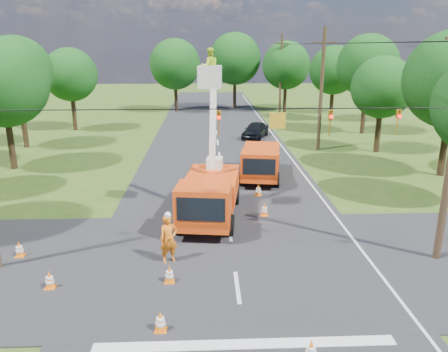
{
  "coord_description": "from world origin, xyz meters",
  "views": [
    {
      "loc": [
        -1.09,
        -14.13,
        8.55
      ],
      "look_at": [
        -0.24,
        5.71,
        2.6
      ],
      "focal_mm": 35.0,
      "sensor_mm": 36.0,
      "label": 1
    }
  ],
  "objects_px": {
    "traffic_cone_2": "(264,210)",
    "tree_left_f": "(70,75)",
    "traffic_cone_4": "(50,280)",
    "tree_far_b": "(235,59)",
    "second_truck": "(261,161)",
    "distant_car": "(255,130)",
    "tree_left_e": "(17,71)",
    "bucket_truck": "(210,186)",
    "traffic_cone_8": "(169,274)",
    "tree_right_c": "(382,87)",
    "pole_right_far": "(281,74)",
    "tree_far_c": "(286,65)",
    "tree_right_d": "(368,66)",
    "traffic_cone_3": "(258,190)",
    "tree_far_a": "(175,64)",
    "traffic_cone_5": "(19,249)",
    "traffic_cone_7": "(273,161)",
    "ground_worker": "(169,239)",
    "pole_right_mid": "(321,89)",
    "traffic_cone_1": "(311,350)",
    "tree_right_e": "(334,70)",
    "traffic_cone_0": "(160,321)",
    "tree_left_d": "(2,82)"
  },
  "relations": [
    {
      "from": "second_truck",
      "to": "tree_right_c",
      "type": "relative_size",
      "value": 0.83
    },
    {
      "from": "traffic_cone_1",
      "to": "tree_far_a",
      "type": "bearing_deg",
      "value": 97.89
    },
    {
      "from": "tree_right_e",
      "to": "traffic_cone_0",
      "type": "bearing_deg",
      "value": -112.55
    },
    {
      "from": "distant_car",
      "to": "tree_right_c",
      "type": "height_order",
      "value": "tree_right_c"
    },
    {
      "from": "traffic_cone_1",
      "to": "tree_right_c",
      "type": "bearing_deg",
      "value": 65.41
    },
    {
      "from": "tree_right_d",
      "to": "tree_right_e",
      "type": "height_order",
      "value": "tree_right_d"
    },
    {
      "from": "traffic_cone_0",
      "to": "traffic_cone_4",
      "type": "bearing_deg",
      "value": 147.92
    },
    {
      "from": "tree_left_f",
      "to": "tree_far_c",
      "type": "distance_m",
      "value": 27.1
    },
    {
      "from": "tree_left_e",
      "to": "tree_far_b",
      "type": "height_order",
      "value": "tree_far_b"
    },
    {
      "from": "traffic_cone_2",
      "to": "tree_right_c",
      "type": "height_order",
      "value": "tree_right_c"
    },
    {
      "from": "distant_car",
      "to": "tree_right_d",
      "type": "bearing_deg",
      "value": 31.84
    },
    {
      "from": "traffic_cone_3",
      "to": "pole_right_mid",
      "type": "height_order",
      "value": "pole_right_mid"
    },
    {
      "from": "tree_left_e",
      "to": "tree_far_b",
      "type": "distance_m",
      "value": 30.35
    },
    {
      "from": "traffic_cone_5",
      "to": "tree_right_d",
      "type": "height_order",
      "value": "tree_right_d"
    },
    {
      "from": "second_truck",
      "to": "tree_right_c",
      "type": "height_order",
      "value": "tree_right_c"
    },
    {
      "from": "tree_left_d",
      "to": "tree_far_a",
      "type": "distance_m",
      "value": 29.73
    },
    {
      "from": "pole_right_far",
      "to": "tree_far_c",
      "type": "height_order",
      "value": "pole_right_far"
    },
    {
      "from": "traffic_cone_2",
      "to": "tree_left_f",
      "type": "relative_size",
      "value": 0.08
    },
    {
      "from": "traffic_cone_0",
      "to": "tree_far_b",
      "type": "bearing_deg",
      "value": 83.57
    },
    {
      "from": "traffic_cone_7",
      "to": "tree_right_d",
      "type": "height_order",
      "value": "tree_right_d"
    },
    {
      "from": "tree_right_c",
      "to": "tree_right_e",
      "type": "relative_size",
      "value": 0.91
    },
    {
      "from": "traffic_cone_8",
      "to": "pole_right_far",
      "type": "height_order",
      "value": "pole_right_far"
    },
    {
      "from": "traffic_cone_4",
      "to": "tree_far_b",
      "type": "xyz_separation_m",
      "value": [
        9.85,
        46.73,
        6.45
      ]
    },
    {
      "from": "tree_right_c",
      "to": "tree_far_a",
      "type": "distance_m",
      "value": 30.13
    },
    {
      "from": "second_truck",
      "to": "tree_right_e",
      "type": "height_order",
      "value": "tree_right_e"
    },
    {
      "from": "tree_far_a",
      "to": "tree_far_c",
      "type": "bearing_deg",
      "value": -3.95
    },
    {
      "from": "tree_far_c",
      "to": "bucket_truck",
      "type": "bearing_deg",
      "value": -105.63
    },
    {
      "from": "traffic_cone_7",
      "to": "tree_far_b",
      "type": "xyz_separation_m",
      "value": [
        -0.87,
        30.16,
        6.45
      ]
    },
    {
      "from": "pole_right_far",
      "to": "tree_right_d",
      "type": "height_order",
      "value": "pole_right_far"
    },
    {
      "from": "second_truck",
      "to": "traffic_cone_3",
      "type": "xyz_separation_m",
      "value": [
        -0.55,
        -3.48,
        -0.85
      ]
    },
    {
      "from": "traffic_cone_3",
      "to": "tree_right_d",
      "type": "bearing_deg",
      "value": 55.7
    },
    {
      "from": "ground_worker",
      "to": "tree_far_b",
      "type": "relative_size",
      "value": 0.2
    },
    {
      "from": "tree_left_f",
      "to": "tree_far_b",
      "type": "height_order",
      "value": "tree_far_b"
    },
    {
      "from": "traffic_cone_7",
      "to": "tree_left_e",
      "type": "xyz_separation_m",
      "value": [
        -20.67,
        7.16,
        6.13
      ]
    },
    {
      "from": "second_truck",
      "to": "distant_car",
      "type": "bearing_deg",
      "value": 94.24
    },
    {
      "from": "second_truck",
      "to": "tree_right_e",
      "type": "xyz_separation_m",
      "value": [
        11.27,
        23.3,
        4.61
      ]
    },
    {
      "from": "ground_worker",
      "to": "tree_right_d",
      "type": "xyz_separation_m",
      "value": [
        17.44,
        26.86,
        5.65
      ]
    },
    {
      "from": "bucket_truck",
      "to": "traffic_cone_8",
      "type": "bearing_deg",
      "value": -96.72
    },
    {
      "from": "tree_left_d",
      "to": "tree_far_c",
      "type": "xyz_separation_m",
      "value": [
        24.5,
        27.0,
        -0.06
      ]
    },
    {
      "from": "second_truck",
      "to": "tree_left_f",
      "type": "bearing_deg",
      "value": 142.66
    },
    {
      "from": "ground_worker",
      "to": "pole_right_far",
      "type": "bearing_deg",
      "value": 50.95
    },
    {
      "from": "pole_right_far",
      "to": "tree_far_b",
      "type": "relative_size",
      "value": 0.97
    },
    {
      "from": "pole_right_far",
      "to": "tree_right_d",
      "type": "relative_size",
      "value": 1.03
    },
    {
      "from": "tree_right_c",
      "to": "traffic_cone_8",
      "type": "bearing_deg",
      "value": -127.47
    },
    {
      "from": "pole_right_mid",
      "to": "tree_far_b",
      "type": "height_order",
      "value": "tree_far_b"
    },
    {
      "from": "tree_right_c",
      "to": "traffic_cone_3",
      "type": "bearing_deg",
      "value": -136.12
    },
    {
      "from": "distant_car",
      "to": "tree_far_a",
      "type": "xyz_separation_m",
      "value": [
        -8.7,
        17.9,
        5.43
      ]
    },
    {
      "from": "traffic_cone_7",
      "to": "tree_right_e",
      "type": "relative_size",
      "value": 0.08
    },
    {
      "from": "ground_worker",
      "to": "traffic_cone_2",
      "type": "xyz_separation_m",
      "value": [
        4.57,
        4.86,
        -0.67
      ]
    },
    {
      "from": "traffic_cone_5",
      "to": "traffic_cone_7",
      "type": "distance_m",
      "value": 18.98
    }
  ]
}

